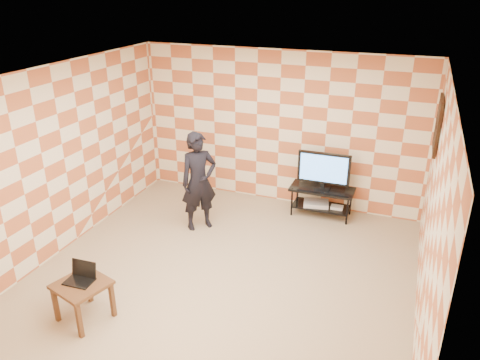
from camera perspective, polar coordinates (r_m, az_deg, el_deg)
name	(u,v)px	position (r m, az deg, el deg)	size (l,w,h in m)	color
floor	(225,272)	(6.62, -1.89, -11.14)	(5.00, 5.00, 0.00)	#9D896A
wall_back	(279,129)	(8.17, 4.78, 6.24)	(5.00, 0.02, 2.70)	beige
wall_front	(105,299)	(4.08, -16.18, -13.71)	(5.00, 0.02, 2.70)	beige
wall_left	(64,158)	(7.24, -20.64, 2.49)	(0.02, 5.00, 2.70)	beige
wall_right	(433,216)	(5.57, 22.46, -4.05)	(0.02, 5.00, 2.70)	beige
ceiling	(222,77)	(5.55, -2.26, 12.48)	(5.00, 5.00, 0.02)	white
wall_art	(438,125)	(6.81, 23.00, 6.21)	(0.04, 0.72, 0.72)	black
tv_stand	(322,195)	(8.04, 9.94, -1.86)	(1.06, 0.48, 0.50)	black
tv	(324,169)	(7.84, 10.18, 1.33)	(0.87, 0.17, 0.63)	black
dvd_player	(316,203)	(8.11, 9.26, -2.83)	(0.42, 0.30, 0.07)	#BBBBBD
game_console	(337,207)	(8.06, 11.73, -3.28)	(0.20, 0.15, 0.05)	silver
side_table	(82,290)	(5.89, -18.68, -12.54)	(0.68, 0.68, 0.50)	#371D0F
laptop	(81,276)	(5.87, -18.80, -11.06)	(0.33, 0.27, 0.22)	black
person	(199,181)	(7.39, -5.04, -0.17)	(0.59, 0.38, 1.61)	black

